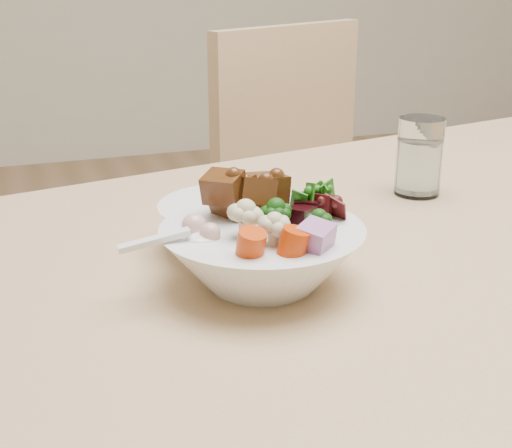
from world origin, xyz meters
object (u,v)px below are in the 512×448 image
side_bowl (231,227)px  chair_far (326,220)px  water_glass (419,160)px  food_bowl (263,251)px

side_bowl → chair_far: bearing=56.4°
chair_far → side_bowl: size_ratio=5.72×
water_glass → food_bowl: bearing=-146.1°
water_glass → side_bowl: size_ratio=0.67×
food_bowl → side_bowl: (-0.00, 0.09, -0.01)m
chair_far → food_bowl: bearing=-144.3°
chair_far → side_bowl: bearing=-148.3°
food_bowl → water_glass: bearing=33.9°
food_bowl → water_glass: size_ratio=1.90×
water_glass → side_bowl: water_glass is taller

